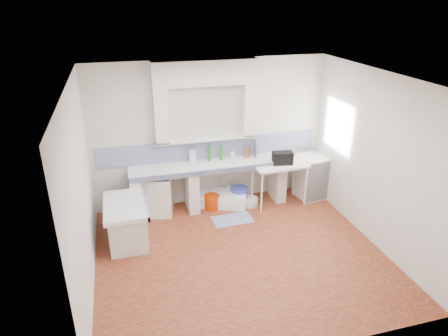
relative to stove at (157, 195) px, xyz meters
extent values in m
plane|color=brown|center=(1.11, -1.71, -0.38)|extent=(4.50, 4.50, 0.00)
plane|color=white|center=(1.11, -1.71, 2.42)|extent=(4.50, 4.50, 0.00)
plane|color=white|center=(1.11, 0.29, 1.02)|extent=(4.50, 0.00, 4.50)
plane|color=white|center=(1.11, -3.71, 1.02)|extent=(4.50, 0.00, 4.50)
plane|color=white|center=(-1.14, -1.71, 1.02)|extent=(0.00, 4.50, 4.50)
plane|color=white|center=(3.36, -1.71, 1.02)|extent=(0.00, 4.50, 4.50)
cube|color=white|center=(1.01, 0.17, 2.19)|extent=(1.90, 0.25, 0.45)
cube|color=#381E12|center=(3.53, -0.51, 1.22)|extent=(0.35, 0.86, 1.06)
cube|color=white|center=(3.39, -0.51, 1.60)|extent=(0.01, 0.84, 0.24)
cube|color=white|center=(1.01, -0.01, 0.48)|extent=(3.00, 0.60, 0.08)
cube|color=navy|center=(1.01, -0.29, 0.48)|extent=(3.00, 0.04, 0.10)
cube|color=white|center=(-0.39, -0.01, 0.03)|extent=(0.20, 0.55, 0.82)
cube|color=white|center=(0.66, -0.01, 0.03)|extent=(0.20, 0.55, 0.82)
cube|color=white|center=(2.41, -0.01, 0.03)|extent=(0.20, 0.55, 0.82)
cube|color=white|center=(-0.59, -0.81, 0.28)|extent=(0.70, 1.10, 0.08)
cube|color=white|center=(-0.59, -0.81, -0.07)|extent=(0.60, 1.00, 0.62)
cube|color=navy|center=(-0.26, -0.81, 0.28)|extent=(0.04, 1.10, 0.10)
cube|color=navy|center=(1.11, 0.28, 0.72)|extent=(4.27, 0.03, 0.40)
cube|color=white|center=(0.00, 0.00, 0.00)|extent=(0.64, 0.63, 0.77)
cube|color=white|center=(1.26, 0.00, -0.27)|extent=(1.07, 0.82, 0.23)
cube|color=white|center=(2.35, -0.25, 0.04)|extent=(1.06, 0.63, 0.05)
cube|color=white|center=(3.12, -0.13, 0.05)|extent=(0.65, 0.65, 0.87)
cylinder|color=#C53202|center=(1.02, -0.11, -0.25)|extent=(0.38, 0.38, 0.28)
cylinder|color=red|center=(1.30, -0.10, -0.26)|extent=(0.27, 0.27, 0.25)
cylinder|color=blue|center=(1.61, -0.02, -0.22)|extent=(0.44, 0.44, 0.32)
cylinder|color=white|center=(1.77, -0.16, -0.31)|extent=(0.40, 0.40, 0.14)
cylinder|color=silver|center=(1.04, 0.14, -0.24)|extent=(0.09, 0.09, 0.28)
cylinder|color=silver|center=(1.41, 0.10, -0.22)|extent=(0.10, 0.10, 0.33)
cube|color=black|center=(2.38, -0.27, 0.59)|extent=(0.41, 0.28, 0.24)
cylinder|color=#226C21|center=(1.05, 0.14, 0.67)|extent=(0.08, 0.08, 0.30)
cylinder|color=#226C21|center=(1.28, 0.14, 0.66)|extent=(0.06, 0.06, 0.29)
cube|color=brown|center=(1.80, 0.14, 0.61)|extent=(0.12, 0.11, 0.19)
cube|color=brown|center=(1.98, 0.14, 0.67)|extent=(0.07, 0.22, 0.31)
cylinder|color=white|center=(0.72, 0.13, 0.64)|extent=(0.16, 0.16, 0.25)
imported|color=white|center=(1.52, 0.14, 0.61)|extent=(0.11, 0.11, 0.20)
cube|color=navy|center=(1.29, -0.64, -0.38)|extent=(0.75, 0.45, 0.01)
camera|label=1|loc=(-0.55, -6.76, 3.46)|focal=31.99mm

